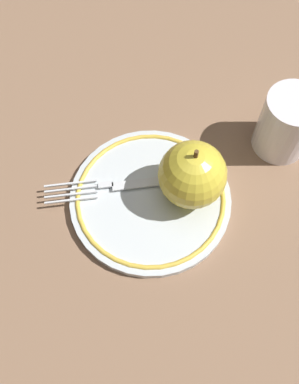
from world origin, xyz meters
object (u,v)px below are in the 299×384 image
plate (150,201)px  fork (124,186)px  drinking_glass (287,124)px  apple_red_whole (192,175)px

plate → fork: fork is taller
plate → drinking_glass: (0.15, 0.14, 0.04)m
fork → apple_red_whole: bearing=167.9°
apple_red_whole → drinking_glass: size_ratio=1.05×
fork → drinking_glass: bearing=-168.0°
fork → drinking_glass: size_ratio=2.07×
plate → fork: 0.04m
drinking_glass → plate: bearing=-137.2°
plate → fork: bearing=165.5°
plate → drinking_glass: size_ratio=2.32×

